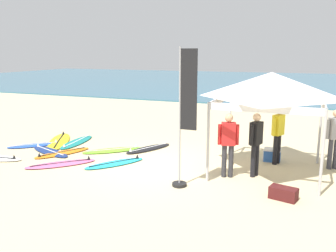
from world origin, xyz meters
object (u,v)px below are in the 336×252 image
object	(u,v)px
surfboard_yellow	(59,141)
banner_flag	(184,124)
person_grey	(335,135)
person_yellow	(278,131)
surfboard_pink	(61,164)
surfboard_black	(148,148)
canopy_tent	(271,86)
surfboard_cyan	(115,163)
surfboard_orange	(62,153)
person_black	(256,140)
gear_bag_near_tent	(283,193)
surfboard_blue	(35,145)
surfboard_teal	(77,142)
surfboard_lime	(113,150)
cooler_box	(272,155)
person_red	(228,141)
surfboard_navy	(50,151)

from	to	relation	value
surfboard_yellow	banner_flag	distance (m)	6.49
person_grey	person_yellow	bearing A→B (deg)	-176.45
surfboard_yellow	person_grey	xyz separation A→B (m)	(9.24, 0.29, 0.95)
surfboard_pink	surfboard_black	xyz separation A→B (m)	(1.69, 2.50, 0.00)
canopy_tent	banner_flag	size ratio (longest dim) A/B	0.82
surfboard_cyan	surfboard_orange	distance (m)	2.19
person_black	gear_bag_near_tent	world-z (taller)	person_black
surfboard_blue	banner_flag	xyz separation A→B (m)	(6.18, -1.75, 1.54)
surfboard_black	gear_bag_near_tent	bearing A→B (deg)	-30.70
person_grey	gear_bag_near_tent	distance (m)	3.11
surfboard_teal	surfboard_lime	bearing A→B (deg)	-15.27
person_grey	cooler_box	distance (m)	1.84
surfboard_blue	surfboard_lime	size ratio (longest dim) A/B	0.88
surfboard_cyan	surfboard_lime	world-z (taller)	same
person_red	person_black	world-z (taller)	same
canopy_tent	cooler_box	distance (m)	2.43
surfboard_lime	surfboard_navy	distance (m)	2.06
surfboard_cyan	person_grey	distance (m)	6.34
person_yellow	surfboard_cyan	bearing A→B (deg)	-157.73
surfboard_black	person_grey	xyz separation A→B (m)	(5.73, 0.04, 0.95)
surfboard_lime	surfboard_yellow	distance (m)	2.52
surfboard_black	person_black	world-z (taller)	person_black
person_yellow	person_grey	bearing A→B (deg)	3.55
surfboard_yellow	person_grey	world-z (taller)	person_grey
surfboard_orange	surfboard_lime	bearing A→B (deg)	33.03
surfboard_black	surfboard_cyan	bearing A→B (deg)	-97.17
person_grey	cooler_box	size ratio (longest dim) A/B	3.42
surfboard_yellow	cooler_box	xyz separation A→B (m)	(7.58, 0.42, 0.16)
surfboard_navy	banner_flag	world-z (taller)	banner_flag
surfboard_yellow	surfboard_black	world-z (taller)	same
surfboard_lime	banner_flag	bearing A→B (deg)	-33.64
surfboard_orange	person_yellow	world-z (taller)	person_yellow
cooler_box	person_red	bearing A→B (deg)	-117.18
person_grey	canopy_tent	bearing A→B (deg)	-151.51
surfboard_navy	surfboard_black	world-z (taller)	same
surfboard_lime	surfboard_orange	size ratio (longest dim) A/B	0.97
surfboard_lime	surfboard_navy	size ratio (longest dim) A/B	0.92
surfboard_pink	banner_flag	bearing A→B (deg)	-4.62
cooler_box	person_yellow	bearing A→B (deg)	-57.77
person_red	gear_bag_near_tent	distance (m)	2.00
surfboard_cyan	person_red	distance (m)	3.47
surfboard_black	banner_flag	xyz separation A→B (m)	(2.25, -2.82, 1.54)
canopy_tent	surfboard_cyan	xyz separation A→B (m)	(-4.26, -0.99, -2.35)
surfboard_pink	person_grey	xyz separation A→B (m)	(7.41, 2.54, 0.95)
surfboard_teal	surfboard_yellow	xyz separation A→B (m)	(-0.69, -0.10, -0.00)
gear_bag_near_tent	cooler_box	distance (m)	2.95
surfboard_black	person_grey	distance (m)	5.81
surfboard_pink	banner_flag	world-z (taller)	banner_flag
surfboard_pink	cooler_box	xyz separation A→B (m)	(5.75, 2.67, 0.16)
person_black	surfboard_blue	bearing A→B (deg)	177.57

